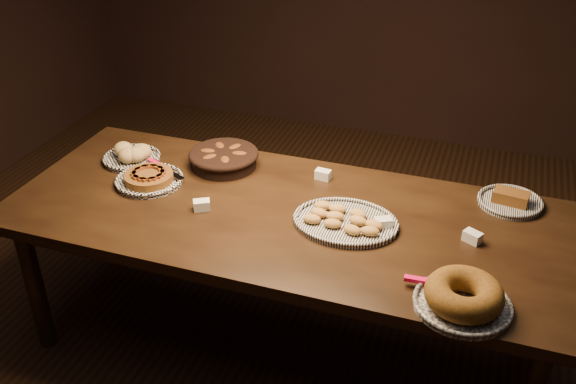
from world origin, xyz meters
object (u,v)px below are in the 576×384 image
(apple_tart_plate, at_px, (149,179))
(bundt_cake_plate, at_px, (463,297))
(buffet_table, at_px, (283,226))
(madeleine_platter, at_px, (345,221))

(apple_tart_plate, xyz_separation_m, bundt_cake_plate, (1.46, -0.41, 0.02))
(buffet_table, relative_size, apple_tart_plate, 7.51)
(apple_tart_plate, distance_m, madeleine_platter, 0.94)
(apple_tart_plate, distance_m, bundt_cake_plate, 1.51)
(apple_tart_plate, bearing_deg, bundt_cake_plate, -23.38)
(apple_tart_plate, relative_size, bundt_cake_plate, 0.83)
(bundt_cake_plate, bearing_deg, apple_tart_plate, 178.45)
(madeleine_platter, height_order, bundt_cake_plate, bundt_cake_plate)
(buffet_table, xyz_separation_m, madeleine_platter, (0.27, -0.01, 0.09))
(apple_tart_plate, height_order, bundt_cake_plate, bundt_cake_plate)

